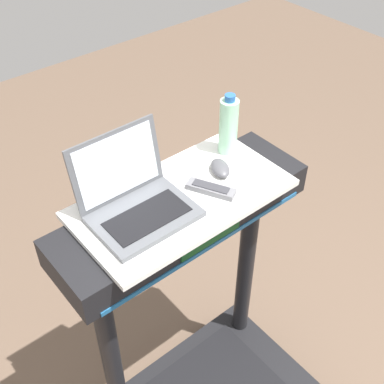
{
  "coord_description": "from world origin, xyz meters",
  "views": [
    {
      "loc": [
        -0.74,
        -0.24,
        2.23
      ],
      "look_at": [
        0.0,
        0.65,
        1.22
      ],
      "focal_mm": 47.05,
      "sensor_mm": 36.0,
      "label": 1
    }
  ],
  "objects_px": {
    "water_bottle": "(228,126)",
    "computer_mouse": "(220,168)",
    "tv_remote": "(211,189)",
    "laptop": "(135,199)"
  },
  "relations": [
    {
      "from": "computer_mouse",
      "to": "tv_remote",
      "type": "relative_size",
      "value": 0.61
    },
    {
      "from": "laptop",
      "to": "tv_remote",
      "type": "xyz_separation_m",
      "value": [
        0.24,
        -0.08,
        -0.04
      ]
    },
    {
      "from": "computer_mouse",
      "to": "water_bottle",
      "type": "bearing_deg",
      "value": 61.41
    },
    {
      "from": "laptop",
      "to": "computer_mouse",
      "type": "bearing_deg",
      "value": -0.03
    },
    {
      "from": "laptop",
      "to": "computer_mouse",
      "type": "distance_m",
      "value": 0.33
    },
    {
      "from": "laptop",
      "to": "tv_remote",
      "type": "bearing_deg",
      "value": -14.25
    },
    {
      "from": "water_bottle",
      "to": "laptop",
      "type": "bearing_deg",
      "value": -172.8
    },
    {
      "from": "laptop",
      "to": "water_bottle",
      "type": "relative_size",
      "value": 1.36
    },
    {
      "from": "laptop",
      "to": "computer_mouse",
      "type": "height_order",
      "value": "laptop"
    },
    {
      "from": "water_bottle",
      "to": "computer_mouse",
      "type": "bearing_deg",
      "value": -143.49
    }
  ]
}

